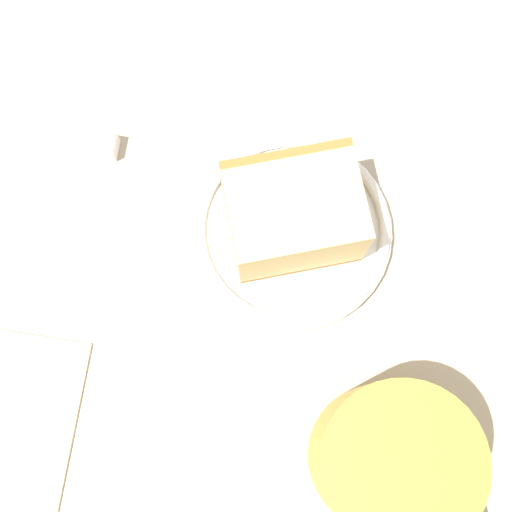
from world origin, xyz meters
The scene contains 5 objects.
ground_plane centered at (0.00, 0.00, -1.91)cm, with size 144.10×144.10×3.81cm, color tan.
small_plate centered at (-3.39, -3.26, 0.93)cm, with size 14.18×14.18×1.89cm.
cake_slice centered at (-3.63, -3.38, 4.36)cm, with size 9.88×10.69×6.42cm.
tea_mug centered at (10.02, 6.49, 4.75)cm, with size 9.44×11.37×9.30cm.
sugar_cube centered at (-5.99, -18.07, 0.84)cm, with size 1.68×1.68×1.68cm, color white.
Camera 1 is at (9.77, -2.21, 49.79)cm, focal length 50.05 mm.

